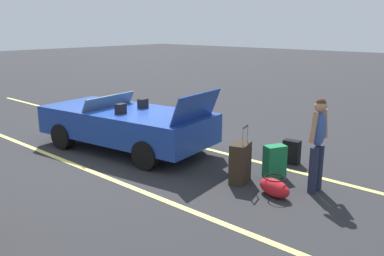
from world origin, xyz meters
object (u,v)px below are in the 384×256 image
at_px(convertible_car, 120,123).
at_px(traveler_person, 318,140).
at_px(suitcase_large_black, 240,163).
at_px(suitcase_small_carryon, 292,152).
at_px(duffel_bag, 274,187).
at_px(suitcase_medium_bright, 274,161).

distance_m(convertible_car, traveler_person, 4.65).
distance_m(suitcase_large_black, suitcase_small_carryon, 1.60).
height_order(duffel_bag, traveler_person, traveler_person).
relative_size(convertible_car, duffel_bag, 6.25).
height_order(convertible_car, traveler_person, traveler_person).
xyz_separation_m(suitcase_medium_bright, duffel_bag, (-0.48, 0.80, -0.15)).
bearing_deg(duffel_bag, suitcase_medium_bright, -59.02).
distance_m(suitcase_small_carryon, traveler_person, 1.63).
bearing_deg(suitcase_medium_bright, suitcase_large_black, 88.37).
height_order(suitcase_small_carryon, traveler_person, traveler_person).
distance_m(convertible_car, suitcase_medium_bright, 3.79).
bearing_deg(convertible_car, suitcase_medium_bright, -176.23).
bearing_deg(duffel_bag, convertible_car, -0.77).
height_order(suitcase_medium_bright, suitcase_small_carryon, suitcase_medium_bright).
bearing_deg(traveler_person, convertible_car, 9.14).
relative_size(suitcase_medium_bright, duffel_bag, 0.89).
xyz_separation_m(suitcase_large_black, duffel_bag, (-0.82, 0.15, -0.21)).
height_order(suitcase_large_black, traveler_person, traveler_person).
bearing_deg(suitcase_small_carryon, duffel_bag, -166.25).
bearing_deg(suitcase_large_black, traveler_person, -174.17).
xyz_separation_m(convertible_car, suitcase_large_black, (-3.37, -0.09, -0.22)).
xyz_separation_m(convertible_car, duffel_bag, (-4.19, 0.06, -0.43)).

